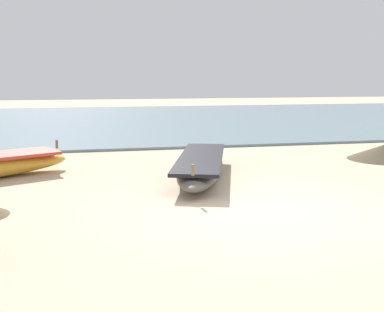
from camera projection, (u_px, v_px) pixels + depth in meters
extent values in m
plane|color=beige|center=(260.00, 211.00, 7.84)|extent=(80.00, 80.00, 0.00)
cube|color=slate|center=(142.00, 119.00, 24.13)|extent=(60.00, 20.00, 0.08)
cylinder|color=olive|center=(57.00, 144.00, 11.21)|extent=(0.06, 0.06, 0.20)
ellipsoid|color=#5B5651|center=(201.00, 167.00, 10.46)|extent=(2.25, 4.56, 0.46)
cube|color=black|center=(201.00, 158.00, 10.43)|extent=(2.07, 4.04, 0.07)
cube|color=olive|center=(200.00, 164.00, 10.11)|extent=(0.80, 0.36, 0.04)
cylinder|color=olive|center=(193.00, 170.00, 8.38)|extent=(0.06, 0.06, 0.20)
cone|color=brown|center=(384.00, 152.00, 12.67)|extent=(2.65, 2.65, 0.40)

